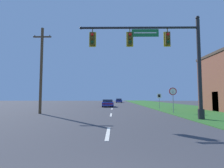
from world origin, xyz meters
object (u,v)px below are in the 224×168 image
signal_mast (166,54)px  far_car (119,101)px  car_ahead (108,103)px  utility_pole_near (41,68)px  route_sign_post (159,98)px  stop_sign (173,94)px

signal_mast → far_car: size_ratio=2.05×
car_ahead → utility_pole_near: size_ratio=0.52×
signal_mast → route_sign_post: size_ratio=4.38×
utility_pole_near → route_sign_post: bearing=27.4°
far_car → stop_sign: stop_sign is taller
route_sign_post → signal_mast: bearing=-102.0°
far_car → route_sign_post: size_ratio=2.13×
car_ahead → route_sign_post: bearing=-37.7°
signal_mast → stop_sign: size_ratio=3.55×
stop_sign → route_sign_post: size_ratio=1.23×
car_ahead → signal_mast: bearing=-74.2°
far_car → stop_sign: (4.39, -35.68, 1.26)m
stop_sign → car_ahead: bearing=120.3°
far_car → utility_pole_near: utility_pole_near is taller
stop_sign → utility_pole_near: 13.29m
car_ahead → utility_pole_near: utility_pole_near is taller
utility_pole_near → signal_mast: bearing=-22.3°
route_sign_post → utility_pole_near: 15.25m
car_ahead → route_sign_post: size_ratio=2.19×
car_ahead → far_car: size_ratio=1.03×
route_sign_post → stop_sign: bearing=-92.4°
signal_mast → stop_sign: bearing=66.9°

